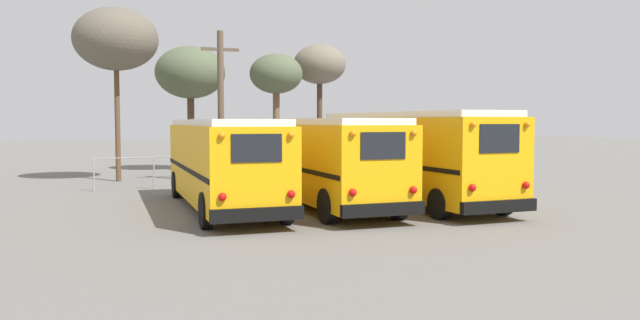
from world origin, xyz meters
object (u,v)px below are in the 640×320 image
(school_bus_1, at_px, (322,159))
(bare_tree_2, at_px, (276,76))
(bare_tree_3, at_px, (116,40))
(bare_tree_1, at_px, (190,73))
(school_bus_0, at_px, (223,160))
(bare_tree_0, at_px, (320,66))
(school_bus_2, at_px, (408,154))
(utility_pole, at_px, (221,105))

(school_bus_1, distance_m, bare_tree_2, 16.53)
(bare_tree_3, bearing_deg, bare_tree_2, 21.60)
(bare_tree_1, relative_size, bare_tree_2, 1.06)
(school_bus_0, distance_m, bare_tree_3, 12.99)
(bare_tree_0, height_order, bare_tree_3, bare_tree_3)
(bare_tree_3, bearing_deg, school_bus_2, -51.48)
(school_bus_1, xyz_separation_m, school_bus_2, (3.39, 0.06, 0.11))
(school_bus_2, xyz_separation_m, utility_pole, (-4.99, 9.28, 1.98))
(school_bus_2, bearing_deg, school_bus_1, -179.00)
(school_bus_0, distance_m, utility_pole, 9.22)
(school_bus_2, relative_size, bare_tree_3, 1.28)
(school_bus_1, relative_size, bare_tree_2, 1.41)
(utility_pole, bearing_deg, school_bus_2, -61.73)
(utility_pole, height_order, bare_tree_1, bare_tree_1)
(school_bus_1, relative_size, utility_pole, 1.36)
(school_bus_0, height_order, bare_tree_3, bare_tree_3)
(bare_tree_0, xyz_separation_m, bare_tree_3, (-12.40, -4.63, 0.49))
(bare_tree_3, bearing_deg, school_bus_0, -76.38)
(bare_tree_2, height_order, bare_tree_3, bare_tree_3)
(school_bus_1, xyz_separation_m, bare_tree_1, (-1.76, 17.26, 4.12))
(bare_tree_1, bearing_deg, school_bus_1, -84.16)
(school_bus_2, distance_m, bare_tree_0, 17.52)
(bare_tree_2, xyz_separation_m, bare_tree_3, (-9.26, -3.66, 1.26))
(utility_pole, bearing_deg, bare_tree_1, 91.16)
(school_bus_0, relative_size, bare_tree_3, 1.20)
(school_bus_2, relative_size, bare_tree_1, 1.47)
(school_bus_0, height_order, school_bus_2, school_bus_2)
(bare_tree_0, height_order, bare_tree_2, bare_tree_0)
(bare_tree_1, bearing_deg, bare_tree_0, -3.95)
(bare_tree_0, relative_size, bare_tree_3, 0.92)
(school_bus_0, height_order, bare_tree_1, bare_tree_1)
(utility_pole, relative_size, bare_tree_0, 0.93)
(school_bus_0, distance_m, school_bus_2, 6.79)
(school_bus_0, height_order, utility_pole, utility_pole)
(utility_pole, distance_m, bare_tree_3, 6.21)
(school_bus_0, xyz_separation_m, bare_tree_0, (9.61, 16.17, 4.80))
(bare_tree_3, bearing_deg, utility_pole, -30.88)
(school_bus_0, xyz_separation_m, bare_tree_2, (6.46, 15.20, 4.03))
(school_bus_0, relative_size, school_bus_2, 0.94)
(school_bus_0, bearing_deg, bare_tree_2, 66.96)
(school_bus_1, bearing_deg, school_bus_0, 170.94)
(bare_tree_0, xyz_separation_m, bare_tree_2, (-3.14, -0.97, -0.77))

